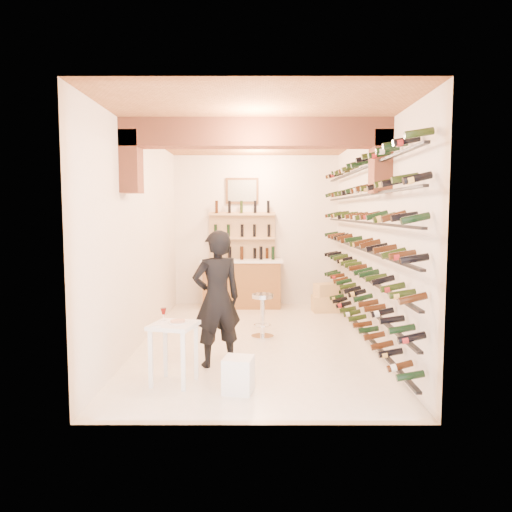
{
  "coord_description": "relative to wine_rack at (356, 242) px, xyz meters",
  "views": [
    {
      "loc": [
        0.01,
        -7.39,
        2.01
      ],
      "look_at": [
        0.0,
        0.3,
        1.3
      ],
      "focal_mm": 33.9,
      "sensor_mm": 36.0,
      "label": 1
    }
  ],
  "objects": [
    {
      "name": "ground",
      "position": [
        -1.53,
        0.0,
        -1.55
      ],
      "size": [
        6.0,
        6.0,
        0.0
      ],
      "primitive_type": "plane",
      "color": "silver",
      "rests_on": "ground"
    },
    {
      "name": "room_shell",
      "position": [
        -1.53,
        -0.26,
        0.7
      ],
      "size": [
        3.52,
        6.02,
        3.21
      ],
      "color": "silver",
      "rests_on": "ground"
    },
    {
      "name": "wine_rack",
      "position": [
        0.0,
        0.0,
        0.0
      ],
      "size": [
        0.32,
        5.7,
        2.56
      ],
      "color": "black",
      "rests_on": "ground"
    },
    {
      "name": "back_counter",
      "position": [
        -1.83,
        2.65,
        -1.02
      ],
      "size": [
        1.7,
        0.62,
        1.29
      ],
      "color": "brown",
      "rests_on": "ground"
    },
    {
      "name": "back_shelving",
      "position": [
        -1.83,
        2.89,
        -0.38
      ],
      "size": [
        1.4,
        0.31,
        2.73
      ],
      "color": "tan",
      "rests_on": "ground"
    },
    {
      "name": "tasting_table",
      "position": [
        -2.49,
        -1.88,
        -0.96
      ],
      "size": [
        0.6,
        0.6,
        0.87
      ],
      "rotation": [
        0.0,
        0.0,
        -0.25
      ],
      "color": "white",
      "rests_on": "ground"
    },
    {
      "name": "white_stool",
      "position": [
        -1.72,
        -2.16,
        -1.35
      ],
      "size": [
        0.37,
        0.37,
        0.4
      ],
      "primitive_type": "cube",
      "rotation": [
        0.0,
        0.0,
        -0.18
      ],
      "color": "white",
      "rests_on": "ground"
    },
    {
      "name": "person",
      "position": [
        -2.04,
        -1.22,
        -0.66
      ],
      "size": [
        0.76,
        0.65,
        1.77
      ],
      "primitive_type": "imported",
      "rotation": [
        0.0,
        0.0,
        3.55
      ],
      "color": "black",
      "rests_on": "ground"
    },
    {
      "name": "chrome_barstool",
      "position": [
        -1.43,
        0.2,
        -1.14
      ],
      "size": [
        0.36,
        0.36,
        0.7
      ],
      "rotation": [
        0.0,
        0.0,
        -0.22
      ],
      "color": "silver",
      "rests_on": "ground"
    },
    {
      "name": "crate_lower",
      "position": [
        -0.13,
        2.2,
        -1.39
      ],
      "size": [
        0.56,
        0.42,
        0.32
      ],
      "primitive_type": "cube",
      "rotation": [
        0.0,
        0.0,
        0.09
      ],
      "color": "tan",
      "rests_on": "ground"
    },
    {
      "name": "crate_upper",
      "position": [
        -0.13,
        2.2,
        -1.1
      ],
      "size": [
        0.5,
        0.42,
        0.25
      ],
      "primitive_type": "cube",
      "rotation": [
        0.0,
        0.0,
        0.34
      ],
      "color": "tan",
      "rests_on": "crate_lower"
    }
  ]
}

